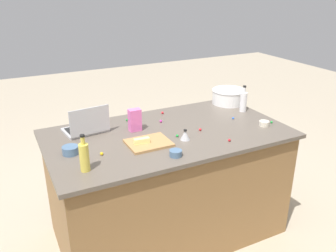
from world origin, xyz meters
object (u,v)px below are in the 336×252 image
Objects in this scene: cutting_board at (149,143)px; ramekin_medium at (70,150)px; bottle_oil at (84,156)px; butter_stick_left at (142,141)px; kitchen_timer at (185,135)px; ramekin_wide at (176,153)px; mixing_bowl_large at (228,96)px; ramekin_small at (264,123)px; laptop at (87,127)px; bottle_vinegar at (243,101)px; candy_bag at (135,120)px.

ramekin_medium reaches higher than cutting_board.
bottle_oil reaches higher than butter_stick_left.
ramekin_wide is at bearing 47.63° from kitchen_timer.
mixing_bowl_large is 0.59m from ramekin_small.
kitchen_timer is at bearing 169.81° from cutting_board.
bottle_oil is 0.47m from butter_stick_left.
butter_stick_left is at bearing -5.53° from ramekin_small.
laptop is at bearing -122.04° from ramekin_medium.
cutting_board is 3.83× the size of kitchen_timer.
bottle_vinegar is (0.01, 0.24, 0.02)m from mixing_bowl_large.
bottle_oil is at bearing 2.89° from ramekin_small.
bottle_vinegar is 0.78× the size of cutting_board.
mixing_bowl_large is 1.13m from cutting_board.
candy_bag is (-0.49, -0.44, -0.01)m from bottle_oil.
bottle_vinegar reaches higher than candy_bag.
ramekin_medium is at bearing -10.06° from cutting_board.
mixing_bowl_large is at bearing -97.16° from ramekin_small.
candy_bag is at bearing -81.43° from ramekin_wide.
butter_stick_left is at bearing 24.34° from mixing_bowl_large.
ramekin_small is (-0.95, 0.10, 0.01)m from cutting_board.
ramekin_small is at bearing -177.11° from bottle_oil.
ramekin_wide is at bearing 9.75° from ramekin_small.
bottle_vinegar is at bearing 178.75° from candy_bag.
ramekin_medium is (1.52, 0.16, -0.07)m from bottle_vinegar.
laptop is 3.12× the size of ramekin_medium.
laptop is 0.51m from cutting_board.
candy_bag is at bearing -91.54° from cutting_board.
ramekin_wide is 1.07× the size of kitchen_timer.
mixing_bowl_large is 1.04× the size of cutting_board.
ramekin_medium is 1.29× the size of ramekin_wide.
candy_bag is at bearing -50.95° from kitchen_timer.
kitchen_timer reaches higher than ramekin_medium.
laptop is 4.33× the size of kitchen_timer.
bottle_oil reaches higher than candy_bag.
ramekin_medium reaches higher than ramekin_wide.
laptop is at bearing -50.09° from cutting_board.
ramekin_small is (-1.27, 0.49, -0.03)m from laptop.
candy_bag is (1.00, -0.02, -0.01)m from bottle_vinegar.
bottle_oil reaches higher than cutting_board.
ramekin_small is 0.94× the size of ramekin_wide.
kitchen_timer is (0.68, -0.05, 0.02)m from ramekin_small.
mixing_bowl_large reaches higher than ramekin_wide.
laptop is at bearing 3.85° from mixing_bowl_large.
kitchen_timer is at bearing 35.16° from mixing_bowl_large.
laptop is 4.03× the size of ramekin_wide.
bottle_vinegar is 2.99× the size of kitchen_timer.
bottle_vinegar reaches higher than ramekin_wide.
candy_bag is (0.08, -0.51, 0.06)m from ramekin_wide.
ramekin_medium is (0.47, -0.09, -0.01)m from butter_stick_left.
ramekin_wide reaches higher than cutting_board.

